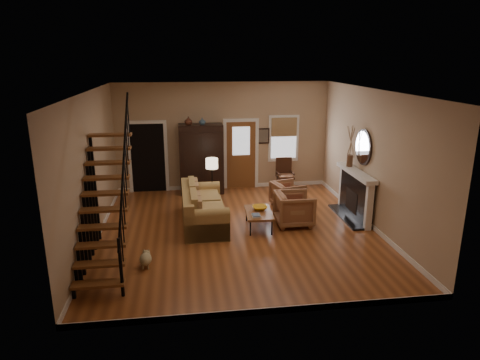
{
  "coord_description": "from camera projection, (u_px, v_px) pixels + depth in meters",
  "views": [
    {
      "loc": [
        -1.24,
        -9.42,
        4.02
      ],
      "look_at": [
        0.1,
        0.4,
        1.15
      ],
      "focal_mm": 32.0,
      "sensor_mm": 36.0,
      "label": 1
    }
  ],
  "objects": [
    {
      "name": "armoire",
      "position": [
        201.0,
        159.0,
        12.86
      ],
      "size": [
        1.3,
        0.6,
        2.1
      ],
      "primitive_type": null,
      "color": "black",
      "rests_on": "ground"
    },
    {
      "name": "staircase",
      "position": [
        104.0,
        188.0,
        8.2
      ],
      "size": [
        0.94,
        2.8,
        3.2
      ],
      "primitive_type": null,
      "color": "brown",
      "rests_on": "ground"
    },
    {
      "name": "bowl",
      "position": [
        260.0,
        208.0,
        10.46
      ],
      "size": [
        0.37,
        0.37,
        0.09
      ],
      "primitive_type": "imported",
      "color": "gold",
      "rests_on": "coffee_table"
    },
    {
      "name": "armchair_right",
      "position": [
        288.0,
        195.0,
        11.78
      ],
      "size": [
        0.96,
        0.94,
        0.72
      ],
      "primitive_type": "imported",
      "rotation": [
        0.0,
        0.0,
        1.83
      ],
      "color": "brown",
      "rests_on": "ground"
    },
    {
      "name": "armchair_left",
      "position": [
        294.0,
        209.0,
        10.53
      ],
      "size": [
        0.91,
        0.88,
        0.82
      ],
      "primitive_type": "imported",
      "rotation": [
        0.0,
        0.0,
        1.56
      ],
      "color": "brown",
      "rests_on": "ground"
    },
    {
      "name": "vase_a",
      "position": [
        188.0,
        121.0,
        12.39
      ],
      "size": [
        0.24,
        0.24,
        0.25
      ],
      "primitive_type": "imported",
      "color": "#4C2619",
      "rests_on": "armoire"
    },
    {
      "name": "side_chair",
      "position": [
        285.0,
        175.0,
        13.15
      ],
      "size": [
        0.54,
        0.54,
        1.02
      ],
      "primitive_type": null,
      "color": "#3B1F12",
      "rests_on": "ground"
    },
    {
      "name": "dog",
      "position": [
        146.0,
        260.0,
        8.45
      ],
      "size": [
        0.24,
        0.41,
        0.3
      ],
      "primitive_type": null,
      "rotation": [
        0.0,
        0.0,
        -0.01
      ],
      "color": "tan",
      "rests_on": "ground"
    },
    {
      "name": "sofa",
      "position": [
        204.0,
        207.0,
        10.56
      ],
      "size": [
        1.06,
        2.38,
        0.88
      ],
      "primitive_type": null,
      "rotation": [
        0.0,
        0.0,
        0.02
      ],
      "color": "#A6854B",
      "rests_on": "ground"
    },
    {
      "name": "fireplace",
      "position": [
        357.0,
        190.0,
        10.92
      ],
      "size": [
        0.33,
        1.95,
        2.3
      ],
      "color": "black",
      "rests_on": "ground"
    },
    {
      "name": "coffee_table",
      "position": [
        259.0,
        220.0,
        10.38
      ],
      "size": [
        0.69,
        1.11,
        0.41
      ],
      "primitive_type": null,
      "rotation": [
        0.0,
        0.0,
        -0.06
      ],
      "color": "brown",
      "rests_on": "ground"
    },
    {
      "name": "floor_lamp",
      "position": [
        212.0,
        184.0,
        11.52
      ],
      "size": [
        0.43,
        0.43,
        1.42
      ],
      "primitive_type": null,
      "rotation": [
        0.0,
        0.0,
        -0.42
      ],
      "color": "black",
      "rests_on": "ground"
    },
    {
      "name": "books",
      "position": [
        256.0,
        215.0,
        10.01
      ],
      "size": [
        0.2,
        0.27,
        0.05
      ],
      "primitive_type": null,
      "color": "beige",
      "rests_on": "coffee_table"
    },
    {
      "name": "vase_b",
      "position": [
        202.0,
        121.0,
        12.45
      ],
      "size": [
        0.2,
        0.2,
        0.21
      ],
      "primitive_type": "imported",
      "color": "#334C60",
      "rests_on": "armoire"
    },
    {
      "name": "room",
      "position": [
        214.0,
        154.0,
        11.45
      ],
      "size": [
        7.0,
        7.33,
        3.3
      ],
      "color": "brown",
      "rests_on": "ground"
    }
  ]
}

